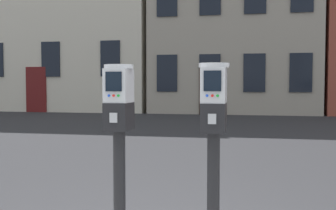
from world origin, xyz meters
TOP-DOWN VIEW (x-y plane):
  - parking_meter_near_kerb at (-0.13, -0.11)m, footprint 0.22×0.25m
  - parking_meter_twin_adjacent at (0.57, -0.11)m, footprint 0.22×0.25m

SIDE VIEW (x-z plane):
  - parking_meter_near_kerb at x=-0.13m, z-range 0.40..1.75m
  - parking_meter_twin_adjacent at x=0.57m, z-range 0.40..1.76m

